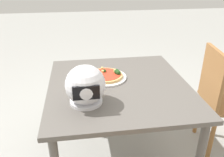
% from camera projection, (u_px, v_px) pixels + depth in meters
% --- Properties ---
extents(dining_table, '(0.99, 1.04, 0.70)m').
position_uv_depth(dining_table, '(118.00, 94.00, 1.71)').
color(dining_table, '#5B5651').
rests_on(dining_table, ground).
extents(pizza_plate, '(0.31, 0.31, 0.01)m').
position_uv_depth(pizza_plate, '(106.00, 77.00, 1.77)').
color(pizza_plate, white).
rests_on(pizza_plate, dining_table).
extents(pizza, '(0.26, 0.26, 0.05)m').
position_uv_depth(pizza, '(106.00, 75.00, 1.76)').
color(pizza, tan).
rests_on(pizza, pizza_plate).
extents(motorcycle_helmet, '(0.25, 0.25, 0.25)m').
position_uv_depth(motorcycle_helmet, '(85.00, 86.00, 1.40)').
color(motorcycle_helmet, silver).
rests_on(motorcycle_helmet, dining_table).
extents(chair_side, '(0.45, 0.45, 0.90)m').
position_uv_depth(chair_side, '(220.00, 96.00, 1.92)').
color(chair_side, '#996638').
rests_on(chair_side, ground).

